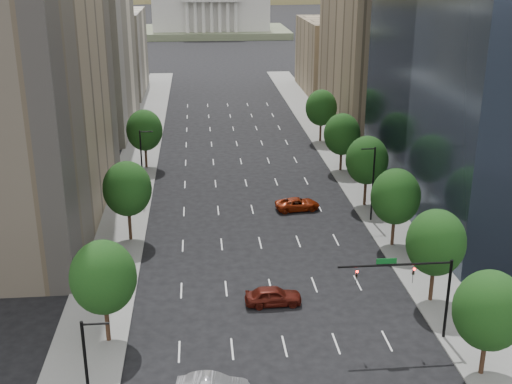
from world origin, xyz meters
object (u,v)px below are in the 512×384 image
object	(u,v)px
capitol	(211,13)
car_red_far	(298,204)
car_maroon	(273,296)
traffic_signal	(419,283)

from	to	relation	value
capitol	car_red_far	distance (m)	190.62
car_maroon	car_red_far	distance (m)	23.34
traffic_signal	car_red_far	size ratio (longest dim) A/B	1.69
capitol	car_red_far	bearing A→B (deg)	-88.35
capitol	car_red_far	world-z (taller)	capitol
traffic_signal	capitol	distance (m)	219.99
traffic_signal	car_maroon	world-z (taller)	traffic_signal
capitol	car_maroon	size ratio (longest dim) A/B	11.95
traffic_signal	capitol	size ratio (longest dim) A/B	0.15
traffic_signal	car_maroon	xyz separation A→B (m)	(-10.65, 6.69, -4.32)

